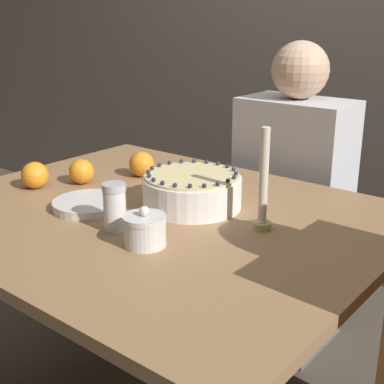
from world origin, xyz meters
TOP-DOWN VIEW (x-y plane):
  - wall_behind at (0.00, 1.40)m, footprint 8.00×0.05m
  - dining_table at (0.00, 0.00)m, footprint 1.25×1.02m
  - cake at (0.06, 0.10)m, footprint 0.28×0.28m
  - sugar_bowl at (0.14, -0.18)m, footprint 0.10×0.10m
  - sugar_shaker at (0.02, -0.16)m, footprint 0.06×0.06m
  - plate_stack at (-0.16, -0.10)m, footprint 0.20×0.20m
  - candle at (0.30, 0.08)m, footprint 0.05×0.05m
  - orange_fruit_0 at (-0.35, 0.04)m, footprint 0.08×0.08m
  - orange_fruit_1 at (-0.43, -0.08)m, footprint 0.08×0.08m
  - orange_fruit_2 at (-0.26, 0.22)m, footprint 0.08×0.08m
  - person_man_blue_shirt at (0.05, 0.71)m, footprint 0.40×0.34m

SIDE VIEW (x-z plane):
  - person_man_blue_shirt at x=0.05m, z-range -0.08..1.10m
  - dining_table at x=0.00m, z-range 0.26..1.00m
  - plate_stack at x=-0.16m, z-range 0.74..0.77m
  - sugar_bowl at x=0.14m, z-range 0.73..0.83m
  - orange_fruit_0 at x=-0.35m, z-range 0.74..0.82m
  - orange_fruit_2 at x=-0.26m, z-range 0.74..0.83m
  - orange_fruit_1 at x=-0.43m, z-range 0.74..0.83m
  - cake at x=0.06m, z-range 0.74..0.85m
  - sugar_shaker at x=0.02m, z-range 0.75..0.87m
  - candle at x=0.30m, z-range 0.72..0.98m
  - wall_behind at x=0.00m, z-range 0.00..2.60m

